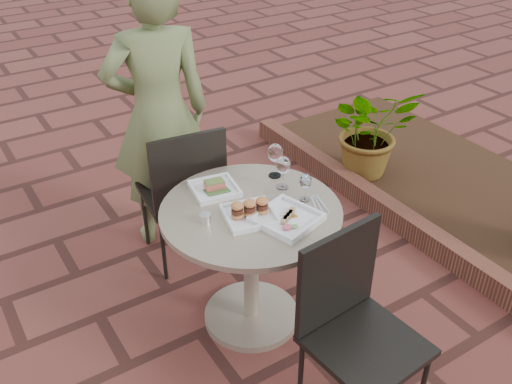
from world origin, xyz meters
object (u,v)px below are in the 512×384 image
chair_far (185,187)px  plate_salmon (215,188)px  diner (159,115)px  plate_sliders (250,212)px  plate_tuna (287,218)px  cafe_table (251,249)px  chair_near (352,316)px

chair_far → plate_salmon: chair_far is taller
diner → plate_sliders: (-0.01, -1.03, -0.10)m
diner → plate_tuna: (0.13, -1.15, -0.12)m
cafe_table → plate_tuna: 0.33m
diner → chair_near: bearing=106.6°
cafe_table → plate_salmon: plate_salmon is taller
cafe_table → plate_salmon: (-0.07, 0.24, 0.26)m
chair_near → plate_salmon: 0.96m
plate_sliders → chair_far: bearing=91.5°
plate_salmon → plate_tuna: plate_salmon is taller
cafe_table → chair_far: 0.64m
plate_sliders → plate_tuna: (0.13, -0.12, -0.02)m
cafe_table → plate_tuna: bearing=-63.2°
plate_salmon → chair_near: bearing=-81.2°
plate_salmon → plate_sliders: plate_sliders is taller
chair_far → plate_tuna: bearing=107.4°
cafe_table → chair_near: 0.70m
diner → plate_sliders: diner is taller
cafe_table → plate_tuna: size_ratio=2.65×
diner → plate_salmon: (-0.03, -0.73, -0.12)m
cafe_table → chair_far: chair_far is taller
plate_salmon → plate_sliders: (0.03, -0.30, 0.02)m
chair_far → cafe_table: bearing=102.3°
cafe_table → diner: bearing=92.1°
chair_near → plate_sliders: size_ratio=3.24×
chair_far → plate_tuna: size_ratio=2.74×
diner → plate_sliders: size_ratio=6.05×
chair_near → plate_tuna: chair_near is taller
plate_salmon → cafe_table: bearing=-74.4°
chair_near → plate_sliders: chair_near is taller
cafe_table → chair_far: (-0.06, 0.63, 0.07)m
plate_sliders → plate_tuna: size_ratio=0.84×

